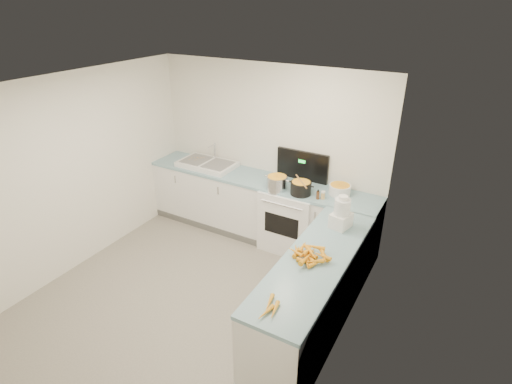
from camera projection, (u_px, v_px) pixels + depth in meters
The scene contains 19 objects.
floor at pixel (189, 300), 4.79m from camera, with size 3.50×4.00×0.00m, color gray, non-canonical shape.
ceiling at pixel (169, 90), 3.69m from camera, with size 3.50×4.00×0.00m, color white, non-canonical shape.
wall_back at pixel (269, 151), 5.80m from camera, with size 3.50×2.50×0.00m, color white, non-canonical shape.
wall_left at pixel (71, 176), 5.02m from camera, with size 4.00×2.50×0.00m, color white, non-canonical shape.
wall_right at pixel (338, 256), 3.46m from camera, with size 4.00×2.50×0.00m, color white, non-canonical shape.
counter_back at pixel (258, 207), 5.91m from camera, with size 3.50×0.62×0.94m.
counter_right at pixel (314, 295), 4.18m from camera, with size 0.62×2.20×0.94m.
stove at pixel (292, 216), 5.65m from camera, with size 0.76×0.65×1.36m.
sink at pixel (207, 164), 6.09m from camera, with size 0.86×0.52×0.31m.
steel_pot at pixel (277, 183), 5.35m from camera, with size 0.28×0.28×0.21m, color silver.
black_pot at pixel (301, 189), 5.22m from camera, with size 0.27×0.27×0.19m, color black.
wooden_spoon at pixel (301, 181), 5.17m from camera, with size 0.02×0.02×0.43m, color #AD7A47.
mixing_bowl at pixel (340, 190), 5.22m from camera, with size 0.28×0.28×0.13m, color white.
extract_bottle at pixel (318, 195), 5.10m from camera, with size 0.04×0.04×0.10m, color #593319.
spice_jar at pixel (323, 196), 5.11m from camera, with size 0.05×0.05×0.09m, color #E5B266.
food_processor at pixel (342, 214), 4.43m from camera, with size 0.24×0.27×0.39m.
carrot_pile at pixel (310, 255), 3.96m from camera, with size 0.44×0.39×0.09m.
peeled_carrots at pixel (270, 308), 3.30m from camera, with size 0.16×0.32×0.04m.
peelings at pixel (196, 158), 6.19m from camera, with size 0.22×0.27×0.01m.
Camera 1 is at (2.54, -2.84, 3.28)m, focal length 28.00 mm.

